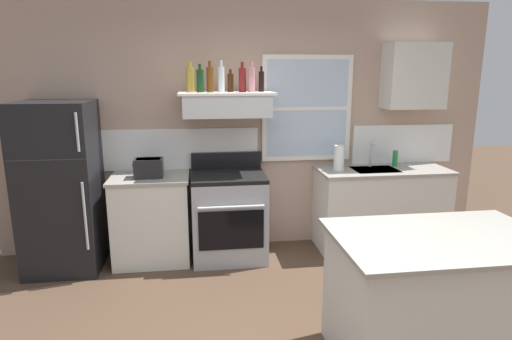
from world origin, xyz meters
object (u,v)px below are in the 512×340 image
(bottle_brown_stout, at_px, (231,82))
(dish_soap_bottle, at_px, (395,158))
(bottle_red_label_wine, at_px, (242,79))
(bottle_dark_green_wine, at_px, (200,80))
(kitchen_island, at_px, (436,300))
(stove_range, at_px, (229,215))
(toaster, at_px, (149,168))
(bottle_rose_pink, at_px, (251,79))
(paper_towel_roll, at_px, (339,158))
(refrigerator, at_px, (61,187))
(bottle_champagne_gold_foil, at_px, (190,79))
(bottle_clear_tall, at_px, (221,79))
(bottle_balsamic_dark, at_px, (261,81))
(bottle_amber_wine, at_px, (210,79))

(bottle_brown_stout, distance_m, dish_soap_bottle, 2.02)
(bottle_red_label_wine, bearing_deg, bottle_dark_green_wine, -179.83)
(kitchen_island, bearing_deg, stove_range, 123.29)
(toaster, height_order, bottle_dark_green_wine, bottle_dark_green_wine)
(bottle_dark_green_wine, relative_size, kitchen_island, 0.20)
(bottle_rose_pink, distance_m, paper_towel_roll, 1.26)
(stove_range, xyz_separation_m, bottle_rose_pink, (0.25, 0.04, 1.41))
(refrigerator, relative_size, bottle_dark_green_wine, 6.06)
(bottle_dark_green_wine, bearing_deg, stove_range, -15.12)
(bottle_champagne_gold_foil, bearing_deg, bottle_clear_tall, -17.14)
(stove_range, bearing_deg, bottle_clear_tall, 133.98)
(bottle_balsamic_dark, xyz_separation_m, dish_soap_bottle, (1.52, 0.01, -0.85))
(paper_towel_roll, relative_size, dish_soap_bottle, 1.50)
(bottle_red_label_wine, xyz_separation_m, kitchen_island, (1.09, -1.97, -1.41))
(bottle_champagne_gold_foil, distance_m, paper_towel_roll, 1.76)
(bottle_balsamic_dark, height_order, kitchen_island, bottle_balsamic_dark)
(bottle_dark_green_wine, distance_m, bottle_red_label_wine, 0.42)
(bottle_dark_green_wine, bearing_deg, bottle_red_label_wine, 0.17)
(bottle_champagne_gold_foil, height_order, bottle_rose_pink, bottle_champagne_gold_foil)
(stove_range, bearing_deg, bottle_brown_stout, 70.75)
(bottle_dark_green_wine, distance_m, bottle_amber_wine, 0.11)
(stove_range, distance_m, paper_towel_roll, 1.33)
(bottle_red_label_wine, relative_size, paper_towel_roll, 1.10)
(bottle_champagne_gold_foil, distance_m, bottle_amber_wine, 0.20)
(toaster, bearing_deg, refrigerator, -179.49)
(dish_soap_bottle, bearing_deg, kitchen_island, -107.18)
(bottle_champagne_gold_foil, bearing_deg, bottle_balsamic_dark, -1.55)
(stove_range, height_order, bottle_balsamic_dark, bottle_balsamic_dark)
(bottle_rose_pink, bearing_deg, bottle_amber_wine, 169.85)
(bottle_brown_stout, relative_size, kitchen_island, 0.16)
(bottle_champagne_gold_foil, relative_size, bottle_red_label_wine, 1.02)
(toaster, xyz_separation_m, stove_range, (0.80, 0.02, -0.54))
(bottle_dark_green_wine, xyz_separation_m, bottle_clear_tall, (0.21, -0.02, 0.01))
(bottle_amber_wine, bearing_deg, bottle_clear_tall, -29.28)
(bottle_champagne_gold_foil, bearing_deg, bottle_rose_pink, -9.97)
(refrigerator, xyz_separation_m, bottle_dark_green_wine, (1.39, 0.09, 1.02))
(bottle_brown_stout, bearing_deg, bottle_amber_wine, -173.98)
(stove_range, bearing_deg, refrigerator, -179.20)
(bottle_brown_stout, bearing_deg, bottle_rose_pink, -25.31)
(toaster, distance_m, bottle_amber_wine, 1.08)
(refrigerator, relative_size, dish_soap_bottle, 9.31)
(stove_range, bearing_deg, bottle_champagne_gold_foil, 157.60)
(bottle_amber_wine, height_order, bottle_brown_stout, bottle_amber_wine)
(kitchen_island, bearing_deg, bottle_clear_tall, 123.63)
(refrigerator, height_order, stove_range, refrigerator)
(toaster, height_order, bottle_champagne_gold_foil, bottle_champagne_gold_foil)
(bottle_rose_pink, xyz_separation_m, dish_soap_bottle, (1.63, 0.10, -0.87))
(refrigerator, bearing_deg, bottle_amber_wine, 5.26)
(bottle_balsamic_dark, bearing_deg, bottle_champagne_gold_foil, 178.45)
(toaster, relative_size, bottle_amber_wine, 0.96)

